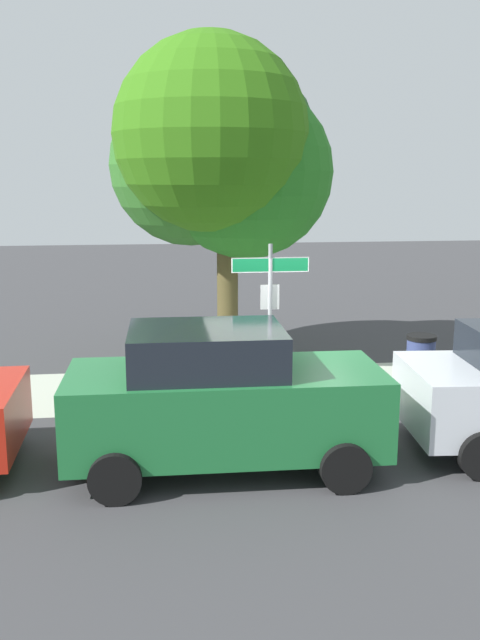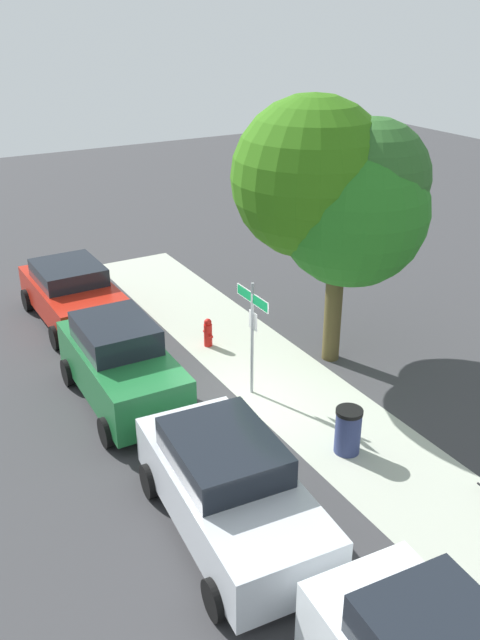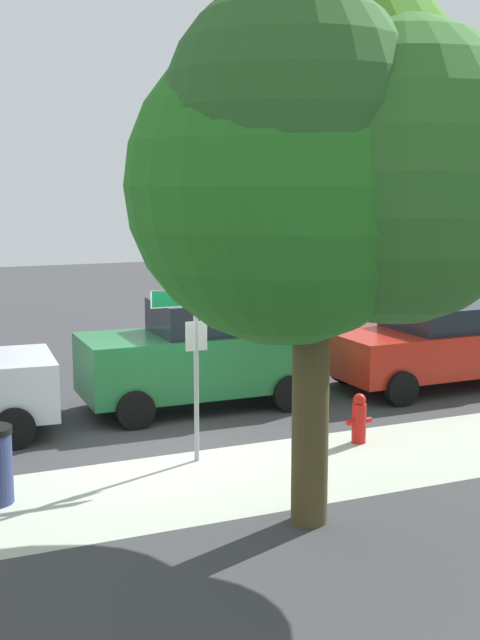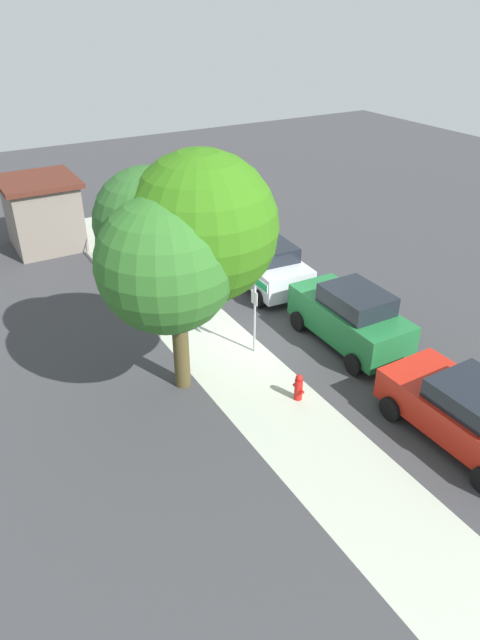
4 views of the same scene
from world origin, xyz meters
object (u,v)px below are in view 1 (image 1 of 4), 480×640
(fire_hydrant, at_px, (118,382))
(trash_bin, at_px, (420,361))
(car_green, at_px, (222,399))
(shade_tree, at_px, (221,153))
(street_sign, at_px, (270,295))

(fire_hydrant, height_order, trash_bin, trash_bin)
(fire_hydrant, bearing_deg, car_green, -62.86)
(shade_tree, bearing_deg, fire_hydrant, -130.19)
(street_sign, height_order, fire_hydrant, street_sign)
(fire_hydrant, bearing_deg, trash_bin, 3.12)
(street_sign, relative_size, car_green, 0.66)
(car_green, bearing_deg, street_sign, 69.13)
(trash_bin, bearing_deg, street_sign, -170.30)
(car_green, relative_size, trash_bin, 4.22)
(street_sign, xyz_separation_m, shade_tree, (-0.57, 2.60, 2.42))
(shade_tree, height_order, fire_hydrant, shade_tree)
(fire_hydrant, bearing_deg, street_sign, -4.38)
(fire_hydrant, bearing_deg, shade_tree, 49.81)
(street_sign, bearing_deg, trash_bin, 9.70)
(street_sign, distance_m, fire_hydrant, 3.00)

